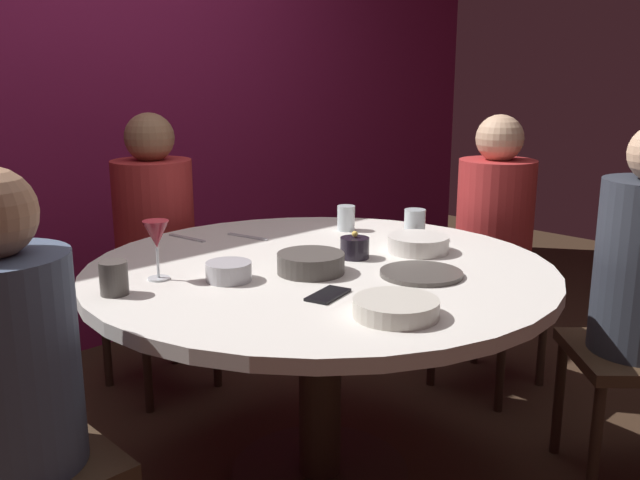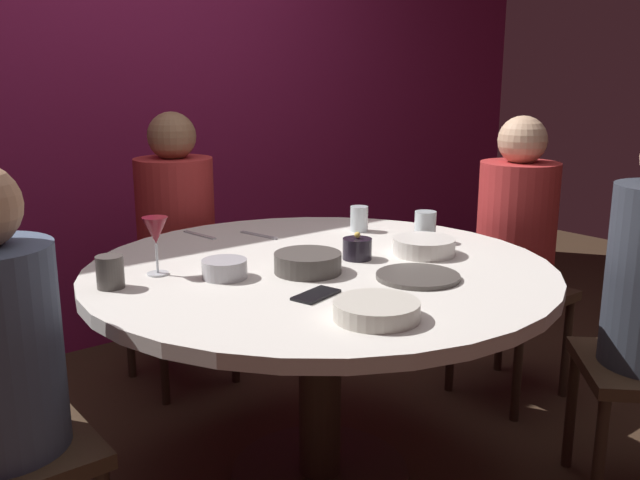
{
  "view_description": "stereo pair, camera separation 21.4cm",
  "coord_description": "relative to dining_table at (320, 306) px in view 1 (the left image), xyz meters",
  "views": [
    {
      "loc": [
        -1.46,
        -1.49,
        1.34
      ],
      "look_at": [
        0.0,
        0.0,
        0.83
      ],
      "focal_mm": 38.49,
      "sensor_mm": 36.0,
      "label": 1
    },
    {
      "loc": [
        -1.3,
        -1.63,
        1.34
      ],
      "look_at": [
        0.0,
        0.0,
        0.83
      ],
      "focal_mm": 38.49,
      "sensor_mm": 36.0,
      "label": 2
    }
  ],
  "objects": [
    {
      "name": "ground_plane",
      "position": [
        0.0,
        0.0,
        -0.62
      ],
      "size": [
        8.0,
        8.0,
        0.0
      ],
      "primitive_type": "plane",
      "color": "#382619"
    },
    {
      "name": "back_wall",
      "position": [
        0.0,
        1.66,
        0.68
      ],
      "size": [
        6.0,
        0.1,
        2.6
      ],
      "primitive_type": "cube",
      "color": "maroon",
      "rests_on": "ground"
    },
    {
      "name": "dining_table",
      "position": [
        0.0,
        0.0,
        0.0
      ],
      "size": [
        1.47,
        1.47,
        0.75
      ],
      "color": "silver",
      "rests_on": "ground"
    },
    {
      "name": "seated_diner_left",
      "position": [
        -0.97,
        0.0,
        0.1
      ],
      "size": [
        0.4,
        0.4,
        1.16
      ],
      "rotation": [
        0.0,
        0.0,
        6.28
      ],
      "color": "#3F2D1E",
      "rests_on": "ground"
    },
    {
      "name": "seated_diner_back",
      "position": [
        0.0,
        0.99,
        0.12
      ],
      "size": [
        0.4,
        0.4,
        1.19
      ],
      "rotation": [
        0.0,
        0.0,
        4.71
      ],
      "color": "#3F2D1E",
      "rests_on": "ground"
    },
    {
      "name": "seated_diner_right",
      "position": [
        1.02,
        0.0,
        0.11
      ],
      "size": [
        0.4,
        0.4,
        1.18
      ],
      "rotation": [
        0.0,
        0.0,
        3.14
      ],
      "color": "#3F2D1E",
      "rests_on": "ground"
    },
    {
      "name": "candle_holder",
      "position": [
        0.14,
        -0.02,
        0.17
      ],
      "size": [
        0.09,
        0.09,
        0.09
      ],
      "color": "black",
      "rests_on": "dining_table"
    },
    {
      "name": "wine_glass",
      "position": [
        -0.45,
        0.22,
        0.27
      ],
      "size": [
        0.08,
        0.08,
        0.18
      ],
      "color": "silver",
      "rests_on": "dining_table"
    },
    {
      "name": "dinner_plate",
      "position": [
        0.13,
        -0.3,
        0.14
      ],
      "size": [
        0.25,
        0.25,
        0.01
      ],
      "primitive_type": "cylinder",
      "color": "#4C4742",
      "rests_on": "dining_table"
    },
    {
      "name": "cell_phone",
      "position": [
        -0.2,
        -0.24,
        0.14
      ],
      "size": [
        0.15,
        0.1,
        0.01
      ],
      "primitive_type": "cube",
      "rotation": [
        0.0,
        0.0,
        4.98
      ],
      "color": "black",
      "rests_on": "dining_table"
    },
    {
      "name": "bowl_serving_large",
      "position": [
        -0.31,
        0.06,
        0.16
      ],
      "size": [
        0.13,
        0.13,
        0.05
      ],
      "primitive_type": "cylinder",
      "color": "#B7B7BC",
      "rests_on": "dining_table"
    },
    {
      "name": "bowl_salad_center",
      "position": [
        0.35,
        -0.12,
        0.16
      ],
      "size": [
        0.21,
        0.21,
        0.06
      ],
      "primitive_type": "cylinder",
      "color": "silver",
      "rests_on": "dining_table"
    },
    {
      "name": "bowl_small_white",
      "position": [
        -0.08,
        -0.05,
        0.17
      ],
      "size": [
        0.2,
        0.2,
        0.06
      ],
      "primitive_type": "cylinder",
      "color": "#4C4742",
      "rests_on": "dining_table"
    },
    {
      "name": "bowl_sauce_side",
      "position": [
        -0.2,
        -0.47,
        0.16
      ],
      "size": [
        0.22,
        0.22,
        0.05
      ],
      "primitive_type": "cylinder",
      "color": "beige",
      "rests_on": "dining_table"
    },
    {
      "name": "cup_near_candle",
      "position": [
        0.41,
        0.28,
        0.18
      ],
      "size": [
        0.07,
        0.07,
        0.1
      ],
      "primitive_type": "cylinder",
      "color": "silver",
      "rests_on": "dining_table"
    },
    {
      "name": "cup_by_left_diner",
      "position": [
        -0.61,
        0.18,
        0.18
      ],
      "size": [
        0.08,
        0.08,
        0.09
      ],
      "primitive_type": "cylinder",
      "color": "#4C4742",
      "rests_on": "dining_table"
    },
    {
      "name": "cup_by_right_diner",
      "position": [
        0.48,
        0.0,
        0.19
      ],
      "size": [
        0.08,
        0.08,
        0.11
      ],
      "primitive_type": "cylinder",
      "color": "silver",
      "rests_on": "dining_table"
    },
    {
      "name": "fork_near_plate",
      "position": [
        0.07,
        0.45,
        0.14
      ],
      "size": [
        0.05,
        0.18,
        0.01
      ],
      "primitive_type": "cube",
      "rotation": [
        0.0,
        0.0,
        0.22
      ],
      "color": "#B7B7BC",
      "rests_on": "dining_table"
    },
    {
      "name": "knife_near_plate",
      "position": [
        -0.1,
        0.59,
        0.14
      ],
      "size": [
        0.04,
        0.18,
        0.01
      ],
      "primitive_type": "cube",
      "rotation": [
        0.0,
        0.0,
        0.15
      ],
      "color": "#B7B7BC",
      "rests_on": "dining_table"
    }
  ]
}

